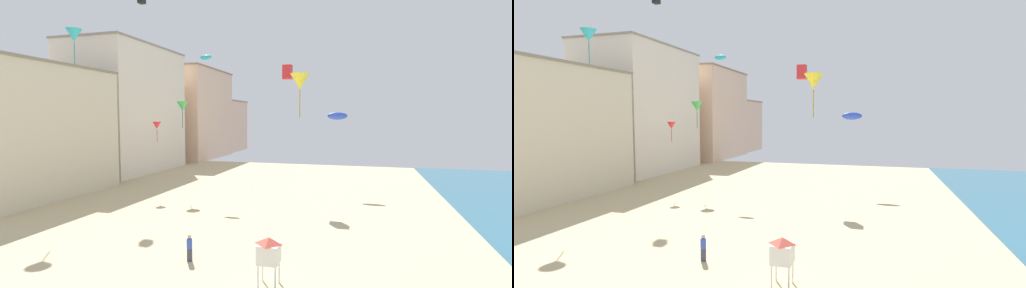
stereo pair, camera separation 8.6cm
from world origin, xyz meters
TOP-DOWN VIEW (x-y plane):
  - boardwalk_hotel_near at (-24.25, 22.31)m, footprint 14.22×19.95m
  - boardwalk_hotel_mid at (-24.25, 43.57)m, footprint 11.64×19.22m
  - boardwalk_hotel_far at (-24.25, 65.49)m, footprint 14.08×19.51m
  - boardwalk_hotel_distant at (-24.25, 83.23)m, footprint 12.34×13.18m
  - kite_flyer at (2.96, 11.57)m, footprint 0.34×0.34m
  - lifeguard_stand at (8.36, 9.77)m, footprint 1.10×1.10m
  - kite_red_box at (4.90, 31.41)m, footprint 0.97×0.97m
  - kite_red_delta at (-9.59, 28.76)m, footprint 1.00×1.00m
  - kite_yellow_delta at (9.39, 12.81)m, footprint 1.11×1.11m
  - kite_blue_parafoil at (9.96, 36.16)m, footprint 2.32×0.64m
  - kite_green_delta at (-7.06, 30.12)m, footprint 1.32×1.32m
  - kite_cyan_delta at (-12.86, 20.23)m, footprint 1.43×1.43m
  - kite_cyan_parafoil at (-5.21, 32.65)m, footprint 1.49×0.41m

SIDE VIEW (x-z plane):
  - kite_flyer at x=2.96m, z-range 0.10..1.74m
  - lifeguard_stand at x=8.36m, z-range 0.56..3.11m
  - boardwalk_hotel_distant at x=-24.25m, z-range 0.01..13.22m
  - boardwalk_hotel_near at x=-24.25m, z-range 0.01..14.47m
  - kite_red_delta at x=-9.59m, z-range 6.70..8.96m
  - kite_blue_parafoil at x=9.96m, z-range 8.44..9.34m
  - boardwalk_hotel_far at x=-24.25m, z-range 0.01..19.09m
  - kite_green_delta at x=-7.06m, z-range 8.49..11.50m
  - boardwalk_hotel_mid at x=-24.25m, z-range 0.01..20.12m
  - kite_yellow_delta at x=9.39m, z-range 9.46..11.98m
  - kite_red_box at x=4.90m, z-range 12.85..14.37m
  - kite_cyan_parafoil at x=-5.21m, z-range 15.56..16.14m
  - kite_cyan_delta at x=-12.86m, z-range 14.63..17.89m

